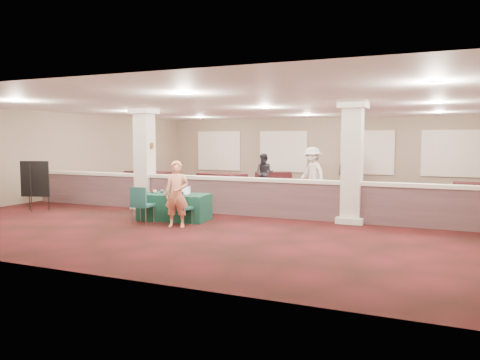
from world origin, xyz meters
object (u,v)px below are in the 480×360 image
at_px(attendee_c, 353,174).
at_px(conf_chair_side, 141,202).
at_px(near_table, 175,207).
at_px(far_table_back_center, 273,179).
at_px(far_table_front_left, 148,181).
at_px(far_table_front_right, 425,201).
at_px(woman, 177,194).
at_px(attendee_a, 264,173).
at_px(easel_board, 35,179).
at_px(attendee_d, 348,168).
at_px(far_table_back_left, 222,183).
at_px(conf_chair_main, 180,205).
at_px(far_table_front_center, 262,195).
at_px(attendee_b, 312,173).

bearing_deg(attendee_c, conf_chair_side, -161.94).
height_order(near_table, far_table_back_center, near_table).
height_order(far_table_front_left, far_table_back_center, far_table_front_left).
xyz_separation_m(conf_chair_side, far_table_front_right, (6.72, 4.59, -0.18)).
relative_size(woman, attendee_c, 1.09).
bearing_deg(far_table_front_right, attendee_a, 152.18).
bearing_deg(far_table_front_left, woman, -50.79).
bearing_deg(easel_board, far_table_back_center, 49.95).
distance_m(far_table_front_right, attendee_d, 7.18).
distance_m(far_table_front_left, far_table_back_left, 3.44).
bearing_deg(attendee_d, conf_chair_main, 83.47).
height_order(near_table, attendee_d, attendee_d).
bearing_deg(conf_chair_side, far_table_back_center, 86.28).
relative_size(woman, far_table_front_center, 0.87).
xyz_separation_m(conf_chair_side, far_table_front_left, (-4.53, 6.89, -0.17)).
height_order(conf_chair_main, far_table_front_left, conf_chair_main).
distance_m(conf_chair_main, woman, 0.35).
height_order(conf_chair_side, far_table_front_left, conf_chair_side).
bearing_deg(attendee_a, attendee_d, 47.17).
xyz_separation_m(easel_board, far_table_front_center, (6.01, 3.68, -0.59)).
relative_size(far_table_front_left, attendee_b, 1.04).
xyz_separation_m(far_table_front_left, attendee_b, (7.26, 0.00, 0.55)).
height_order(near_table, conf_chair_side, conf_chair_side).
distance_m(far_table_front_center, far_table_front_right, 4.95).
bearing_deg(conf_chair_side, near_table, 58.52).
distance_m(woman, attendee_d, 11.10).
height_order(easel_board, far_table_front_right, easel_board).
bearing_deg(near_table, far_table_back_center, 87.04).
bearing_deg(conf_chair_main, attendee_a, 101.66).
bearing_deg(woman, conf_chair_main, 84.75).
height_order(woman, far_table_back_left, woman).
bearing_deg(woman, attendee_d, 63.56).
bearing_deg(easel_board, far_table_front_right, 3.41).
bearing_deg(far_table_front_right, conf_chair_main, -142.26).
bearing_deg(attendee_c, conf_chair_main, -156.62).
height_order(conf_chair_main, far_table_front_center, conf_chair_main).
bearing_deg(near_table, woman, -61.17).
bearing_deg(far_table_front_left, far_table_back_left, 3.33).
bearing_deg(far_table_back_left, conf_chair_side, -81.21).
relative_size(far_table_back_left, far_table_back_center, 1.19).
bearing_deg(near_table, far_table_back_left, 98.16).
height_order(conf_chair_main, attendee_b, attendee_b).
distance_m(conf_chair_main, far_table_front_center, 4.07).
height_order(far_table_front_left, far_table_front_center, far_table_front_left).
bearing_deg(far_table_front_left, attendee_a, 11.31).
relative_size(conf_chair_side, far_table_back_center, 0.58).
relative_size(near_table, attendee_d, 1.01).
distance_m(near_table, far_table_back_left, 6.39).
bearing_deg(far_table_back_center, woman, -83.93).
distance_m(far_table_front_right, far_table_back_center, 8.90).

